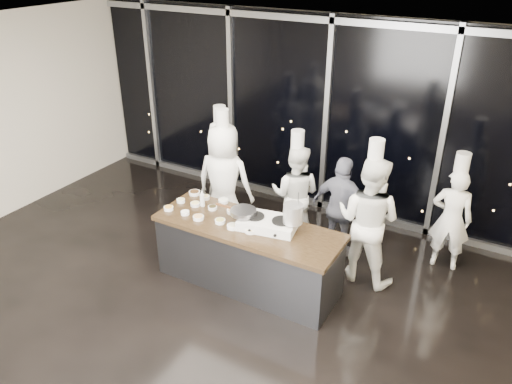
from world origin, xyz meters
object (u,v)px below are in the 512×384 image
at_px(guest, 341,209).
at_px(chef_right, 368,220).
at_px(demo_counter, 248,255).
at_px(chef_center, 295,194).
at_px(chef_side, 451,218).
at_px(stock_pot, 293,214).
at_px(stove, 268,223).
at_px(frying_pan, 243,212).
at_px(chef_left, 224,181).
at_px(chef_far_left, 222,170).

relative_size(guest, chef_right, 0.77).
xyz_separation_m(demo_counter, chef_center, (0.05, 1.31, 0.33)).
relative_size(guest, chef_side, 0.89).
bearing_deg(stock_pot, guest, 77.77).
distance_m(stove, chef_right, 1.32).
relative_size(frying_pan, chef_center, 0.34).
relative_size(chef_left, chef_side, 1.18).
relative_size(demo_counter, stock_pot, 10.05).
distance_m(chef_far_left, chef_center, 1.33).
xyz_separation_m(stock_pot, chef_far_left, (-1.84, 1.21, -0.30)).
relative_size(frying_pan, chef_left, 0.30).
bearing_deg(guest, chef_right, 153.07).
bearing_deg(frying_pan, chef_side, 26.95).
height_order(frying_pan, chef_right, chef_right).
bearing_deg(chef_center, frying_pan, 73.00).
height_order(chef_left, chef_right, chef_left).
height_order(chef_center, chef_side, chef_center).
xyz_separation_m(chef_left, chef_right, (2.24, -0.02, -0.01)).
xyz_separation_m(chef_far_left, chef_side, (3.48, 0.39, -0.09)).
height_order(stove, chef_far_left, chef_far_left).
bearing_deg(chef_left, chef_right, 170.16).
height_order(frying_pan, chef_far_left, chef_far_left).
bearing_deg(chef_side, chef_left, 8.11).
bearing_deg(chef_left, stock_pot, 143.38).
xyz_separation_m(frying_pan, chef_side, (2.28, 1.71, -0.29)).
distance_m(chef_left, chef_side, 3.26).
height_order(chef_left, guest, chef_left).
height_order(chef_left, chef_center, chef_left).
bearing_deg(chef_center, guest, 163.76).
relative_size(demo_counter, chef_center, 1.38).
bearing_deg(frying_pan, stock_pot, 0.23).
bearing_deg(stove, frying_pan, -179.30).
xyz_separation_m(stove, frying_pan, (-0.33, -0.06, 0.10)).
height_order(stove, chef_side, chef_side).
xyz_separation_m(frying_pan, chef_left, (-0.87, 0.91, -0.16)).
xyz_separation_m(frying_pan, stock_pot, (0.65, 0.12, 0.09)).
bearing_deg(demo_counter, chef_left, 135.91).
bearing_deg(demo_counter, chef_side, 38.21).
distance_m(frying_pan, chef_right, 1.64).
bearing_deg(frying_pan, demo_counter, -23.25).
bearing_deg(stock_pot, chef_side, 44.34).
distance_m(frying_pan, stock_pot, 0.67).
bearing_deg(guest, chef_side, -152.70).
bearing_deg(demo_counter, stock_pot, 13.51).
bearing_deg(chef_center, stock_pot, 102.79).
bearing_deg(chef_right, guest, -29.00).
height_order(chef_center, chef_right, chef_right).
height_order(chef_far_left, chef_center, chef_far_left).
height_order(demo_counter, chef_far_left, chef_far_left).
height_order(chef_far_left, guest, chef_far_left).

